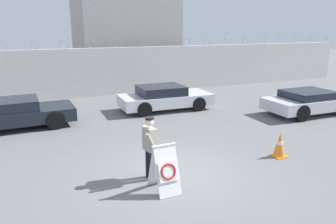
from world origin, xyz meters
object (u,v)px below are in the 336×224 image
barricade_sign (165,168)px  parked_car_front_coupe (15,113)px  traffic_cone_near (280,145)px  parked_car_far_side (310,101)px  security_guard (150,145)px  parked_car_rear_sedan (164,97)px

barricade_sign → parked_car_front_coupe: barricade_sign is taller
barricade_sign → traffic_cone_near: bearing=6.6°
traffic_cone_near → parked_car_far_side: parked_car_far_side is taller
security_guard → parked_car_far_side: bearing=99.5°
barricade_sign → parked_car_front_coupe: size_ratio=0.27×
parked_car_rear_sedan → parked_car_far_side: size_ratio=1.01×
parked_car_front_coupe → parked_car_rear_sedan: bearing=0.9°
traffic_cone_near → parked_car_rear_sedan: size_ratio=0.18×
barricade_sign → parked_car_rear_sedan: (3.06, 7.43, 0.01)m
parked_car_front_coupe → barricade_sign: bearing=-66.3°
traffic_cone_near → parked_car_rear_sedan: parked_car_rear_sedan is taller
parked_car_front_coupe → parked_car_far_side: 12.72m
traffic_cone_near → parked_car_rear_sedan: 6.89m
parked_car_front_coupe → parked_car_rear_sedan: parked_car_rear_sedan is taller
barricade_sign → parked_car_rear_sedan: barricade_sign is taller
barricade_sign → security_guard: size_ratio=0.71×
parked_car_rear_sedan → parked_car_far_side: 6.72m
security_guard → parked_car_rear_sedan: security_guard is taller
security_guard → parked_car_front_coupe: 7.12m
parked_car_front_coupe → traffic_cone_near: bearing=-42.9°
security_guard → parked_car_far_side: 9.64m
barricade_sign → security_guard: 0.85m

